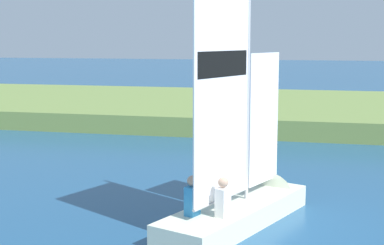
# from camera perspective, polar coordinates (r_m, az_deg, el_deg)

# --- Properties ---
(shore_bank) EXTENTS (80.00, 13.39, 0.78)m
(shore_bank) POSITION_cam_1_polar(r_m,az_deg,el_deg) (29.02, 0.40, 1.55)
(shore_bank) COLOR olive
(shore_bank) RESTS_ON ground
(sailboat) EXTENTS (2.82, 4.90, 5.42)m
(sailboat) POSITION_cam_1_polar(r_m,az_deg,el_deg) (12.50, 5.83, -7.16)
(sailboat) COLOR silver
(sailboat) RESTS_ON ground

